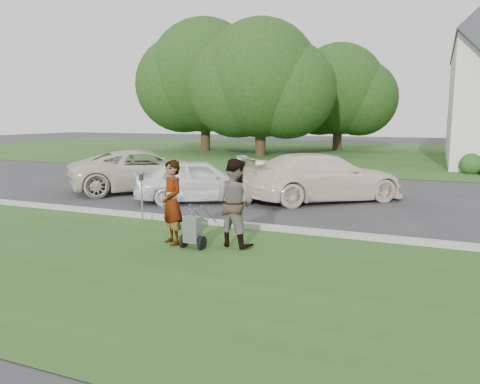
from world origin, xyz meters
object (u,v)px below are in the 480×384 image
Objects in this scene: person_left at (172,203)px; person_right at (234,203)px; striping_cart at (193,230)px; tree_back at (339,94)px; car_a at (146,170)px; car_b at (200,180)px; tree_left at (261,84)px; car_c at (323,177)px; parking_meter_near at (142,192)px; tree_far at (205,81)px.

person_left is 1.36m from person_right.
tree_back is at bearing 96.83° from striping_cart.
car_a is (-5.51, 6.39, 0.37)m from striping_cart.
person_right is at bearing 51.58° from person_left.
car_b is at bearing -43.06° from person_right.
car_c is at bearing -63.17° from tree_left.
parking_meter_near is 6.36m from car_c.
car_c is at bearing 80.96° from striping_cart.
tree_far is at bearing 150.13° from person_left.
tree_far is 1.21× the size of tree_back.
tree_back is at bearing -71.18° from person_right.
car_c reaches higher than car_a.
tree_back reaches higher than car_a.
tree_far is 24.62m from car_b.
tree_far is 8.66× the size of parking_meter_near.
car_b reaches higher than striping_cart.
person_left is (-0.58, 0.14, 0.52)m from striping_cart.
tree_back is at bearing -30.22° from car_c.
tree_far is at bearing 153.44° from tree_left.
person_right reaches higher than car_c.
person_left is at bearing 172.00° from car_a.
tree_left reaches higher than person_right.
parking_meter_near is 0.25× the size of car_c.
striping_cart is 8.44m from car_a.
person_left is 5.24m from car_b.
tree_far is 30.18m from striping_cart.
tree_back is 2.29× the size of car_b.
person_left is 6.92m from car_c.
tree_left is 19.67m from car_b.
person_right reaches higher than parking_meter_near.
person_left reaches higher than car_a.
person_right is 3.18m from parking_meter_near.
car_b is (-2.47, 5.02, 0.31)m from striping_cart.
car_b is (-3.19, 4.48, -0.23)m from person_right.
tree_back is 31.52m from person_right.
tree_back is 9.53× the size of striping_cart.
striping_cart is at bearing 176.59° from car_b.
tree_far is at bearing -2.99° from car_b.
tree_far is at bearing -4.23° from car_c.
car_a is at bearing 131.67° from striping_cart.
tree_left is 23.01m from parking_meter_near.
tree_back is 1.73× the size of car_a.
car_a is (-3.20, 4.88, -0.07)m from parking_meter_near.
car_a is at bearing 162.72° from person_left.
car_a reaches higher than striping_cart.
tree_far is 29.94m from person_right.
car_c is (1.20, 6.82, 0.39)m from striping_cart.
tree_far reaches higher than person_right.
parking_meter_near is (-3.03, 0.97, -0.10)m from person_right.
tree_back is at bearing 91.84° from parking_meter_near.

